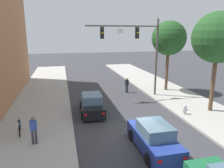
{
  "coord_description": "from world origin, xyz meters",
  "views": [
    {
      "loc": [
        -4.51,
        -11.67,
        6.27
      ],
      "look_at": [
        -0.39,
        5.78,
        2.0
      ],
      "focal_mm": 34.09,
      "sensor_mm": 36.0,
      "label": 1
    }
  ],
  "objects": [
    {
      "name": "street_tree_nearest",
      "position": [
        7.08,
        2.48,
        5.95
      ],
      "size": [
        3.9,
        3.9,
        7.77
      ],
      "color": "brown",
      "rests_on": "sidewalk_right"
    },
    {
      "name": "pedestrian_crossing_road",
      "position": [
        2.21,
        9.77,
        0.91
      ],
      "size": [
        0.36,
        0.22,
        1.64
      ],
      "color": "#232847",
      "rests_on": "ground"
    },
    {
      "name": "car_following_blue",
      "position": [
        0.14,
        -1.89,
        0.72
      ],
      "size": [
        1.85,
        4.25,
        1.6
      ],
      "color": "navy",
      "rests_on": "ground"
    },
    {
      "name": "ground_plane",
      "position": [
        0.0,
        0.0,
        0.0
      ],
      "size": [
        120.0,
        120.0,
        0.0
      ],
      "primitive_type": "plane",
      "color": "#38383D"
    },
    {
      "name": "fire_hydrant",
      "position": [
        4.62,
        2.21,
        0.51
      ],
      "size": [
        0.48,
        0.24,
        0.72
      ],
      "color": "#B2B2B7",
      "rests_on": "sidewalk_right"
    },
    {
      "name": "street_tree_second",
      "position": [
        6.66,
        9.36,
        5.76
      ],
      "size": [
        3.65,
        3.65,
        7.47
      ],
      "color": "brown",
      "rests_on": "sidewalk_right"
    },
    {
      "name": "bicycle_leaning",
      "position": [
        -7.32,
        1.63,
        0.54
      ],
      "size": [
        0.32,
        1.76,
        0.98
      ],
      "color": "black",
      "rests_on": "sidewalk_left"
    },
    {
      "name": "sidewalk_left",
      "position": [
        -6.5,
        0.0,
        0.07
      ],
      "size": [
        5.0,
        60.0,
        0.15
      ],
      "primitive_type": "cube",
      "color": "#A8A59E",
      "rests_on": "ground"
    },
    {
      "name": "car_lead_black",
      "position": [
        -2.36,
        4.48,
        0.72
      ],
      "size": [
        1.99,
        4.31,
        1.6
      ],
      "color": "black",
      "rests_on": "ground"
    },
    {
      "name": "traffic_signal_mast",
      "position": [
        2.58,
        7.77,
        5.37
      ],
      "size": [
        7.08,
        0.38,
        7.5
      ],
      "color": "#514C47",
      "rests_on": "sidewalk_right"
    },
    {
      "name": "pedestrian_sidewalk_left_walker",
      "position": [
        -6.26,
        0.03,
        1.06
      ],
      "size": [
        0.36,
        0.22,
        1.64
      ],
      "color": "#333338",
      "rests_on": "sidewalk_left"
    }
  ]
}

